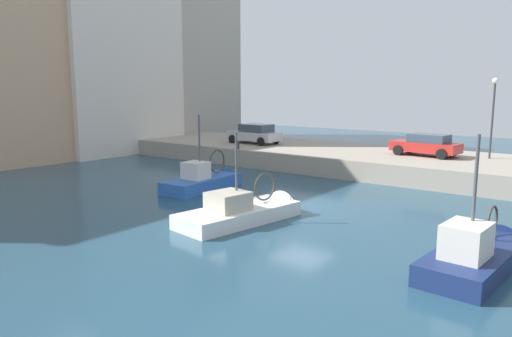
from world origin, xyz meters
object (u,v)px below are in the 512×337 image
object	(u,v)px
mooring_bollard_mid	(237,145)
quay_streetlamp	(493,105)
fishing_boat_blue	(207,186)
fishing_boat_white	(247,217)
parked_car_silver	(255,134)
parked_car_red	(426,145)
fishing_boat_navy	(479,262)

from	to	relation	value
mooring_bollard_mid	quay_streetlamp	size ratio (longest dim) A/B	0.11
fishing_boat_blue	fishing_boat_white	bearing A→B (deg)	-122.53
fishing_boat_white	parked_car_silver	bearing A→B (deg)	36.65
fishing_boat_white	parked_car_silver	distance (m)	17.77
parked_car_red	parked_car_silver	world-z (taller)	parked_car_silver
fishing_boat_blue	mooring_bollard_mid	bearing A→B (deg)	27.49
parked_car_silver	mooring_bollard_mid	bearing A→B (deg)	-162.25
quay_streetlamp	fishing_boat_white	bearing A→B (deg)	160.79
fishing_boat_blue	parked_car_red	bearing A→B (deg)	-34.92
parked_car_red	quay_streetlamp	bearing A→B (deg)	-70.57
fishing_boat_blue	parked_car_red	size ratio (longest dim) A/B	1.34
fishing_boat_white	mooring_bollard_mid	bearing A→B (deg)	41.29
parked_car_red	mooring_bollard_mid	world-z (taller)	parked_car_red
mooring_bollard_mid	quay_streetlamp	world-z (taller)	quay_streetlamp
parked_car_silver	quay_streetlamp	distance (m)	16.61
parked_car_silver	quay_streetlamp	bearing A→B (deg)	-82.17
fishing_boat_white	parked_car_red	world-z (taller)	fishing_boat_white
fishing_boat_blue	mooring_bollard_mid	distance (m)	8.11
fishing_boat_navy	fishing_boat_white	xyz separation A→B (m)	(-0.20, 8.99, -0.03)
fishing_boat_white	quay_streetlamp	world-z (taller)	quay_streetlamp
fishing_boat_navy	quay_streetlamp	xyz separation A→B (m)	(16.23, 3.27, 4.32)
fishing_boat_navy	parked_car_silver	bearing A→B (deg)	54.40
fishing_boat_navy	mooring_bollard_mid	distance (m)	21.31
fishing_boat_blue	parked_car_silver	bearing A→B (deg)	24.48
parked_car_red	fishing_boat_navy	bearing A→B (deg)	-155.91
parked_car_red	mooring_bollard_mid	bearing A→B (deg)	110.70
fishing_boat_blue	parked_car_silver	xyz separation A→B (m)	(10.50, 4.78, 1.84)
mooring_bollard_mid	quay_streetlamp	xyz separation A→B (m)	(5.65, -15.18, 2.98)
parked_car_red	parked_car_silver	distance (m)	12.87
fishing_boat_blue	parked_car_silver	world-z (taller)	fishing_boat_blue
fishing_boat_white	parked_car_silver	world-z (taller)	fishing_boat_white
fishing_boat_blue	mooring_bollard_mid	world-z (taller)	fishing_boat_blue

